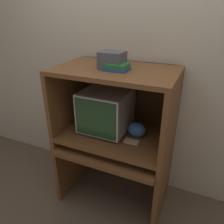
% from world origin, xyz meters
% --- Properties ---
extents(ground_plane, '(12.00, 12.00, 0.00)m').
position_xyz_m(ground_plane, '(0.00, 0.00, 0.00)').
color(ground_plane, brown).
extents(wall_back, '(6.00, 0.06, 2.60)m').
position_xyz_m(wall_back, '(0.00, 0.71, 1.30)').
color(wall_back, beige).
rests_on(wall_back, ground_plane).
extents(desk_base, '(1.01, 0.69, 0.64)m').
position_xyz_m(desk_base, '(0.00, 0.28, 0.42)').
color(desk_base, brown).
rests_on(desk_base, ground_plane).
extents(desk_monitor_shelf, '(1.01, 0.65, 0.11)m').
position_xyz_m(desk_monitor_shelf, '(0.00, 0.32, 0.73)').
color(desk_monitor_shelf, brown).
rests_on(desk_monitor_shelf, desk_base).
extents(hutch_upper, '(1.01, 0.65, 0.61)m').
position_xyz_m(hutch_upper, '(0.00, 0.36, 1.16)').
color(hutch_upper, brown).
rests_on(hutch_upper, desk_monitor_shelf).
extents(crt_monitor, '(0.41, 0.44, 0.39)m').
position_xyz_m(crt_monitor, '(-0.11, 0.37, 0.95)').
color(crt_monitor, '#B2B2B7').
rests_on(crt_monitor, desk_monitor_shelf).
extents(keyboard, '(0.48, 0.17, 0.03)m').
position_xyz_m(keyboard, '(-0.14, 0.18, 0.66)').
color(keyboard, beige).
rests_on(keyboard, desk_base).
extents(mouse, '(0.06, 0.04, 0.03)m').
position_xyz_m(mouse, '(0.15, 0.20, 0.66)').
color(mouse, black).
rests_on(mouse, desk_base).
extents(snack_bag, '(0.16, 0.12, 0.13)m').
position_xyz_m(snack_bag, '(0.19, 0.36, 0.82)').
color(snack_bag, '#336BB7').
rests_on(snack_bag, desk_monitor_shelf).
extents(book_stack, '(0.19, 0.15, 0.06)m').
position_xyz_m(book_stack, '(0.03, 0.27, 1.39)').
color(book_stack, navy).
rests_on(book_stack, hutch_upper).
extents(paper_card, '(0.13, 0.08, 0.00)m').
position_xyz_m(paper_card, '(0.18, 0.25, 0.75)').
color(paper_card, '#CCB28C').
rests_on(paper_card, desk_monitor_shelf).
extents(storage_box, '(0.19, 0.16, 0.13)m').
position_xyz_m(storage_box, '(-0.02, 0.30, 1.43)').
color(storage_box, '#4C4C51').
rests_on(storage_box, hutch_upper).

